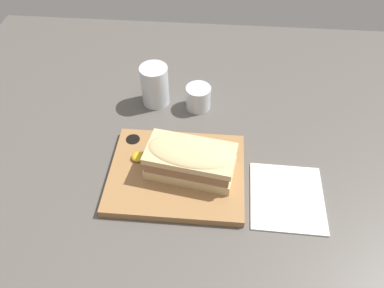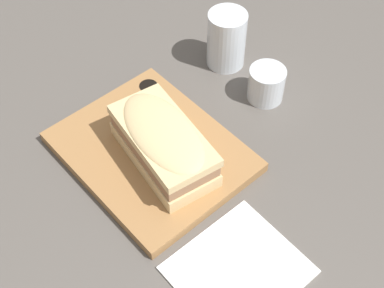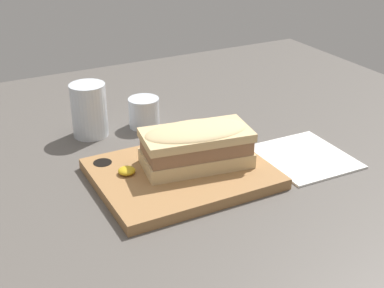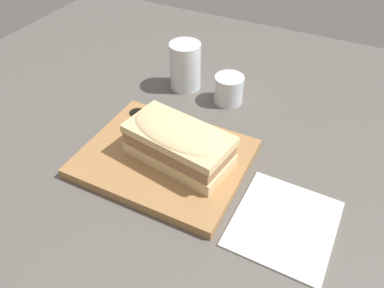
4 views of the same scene
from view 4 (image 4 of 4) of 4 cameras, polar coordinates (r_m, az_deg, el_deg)
The scene contains 7 objects.
dining_table at distance 72.61cm, azimuth -0.90°, elevation -2.66°, with size 142.86×128.37×2.00cm.
serving_board at distance 70.65cm, azimuth -4.23°, elevation -2.12°, with size 29.93×24.10×1.99cm.
sandwich at distance 66.21cm, azimuth -2.08°, elevation 0.32°, with size 20.20×12.27×7.59cm.
mustard_dollop at distance 75.55cm, azimuth -9.09°, elevation 2.39°, with size 3.01×3.01×1.20cm.
water_glass at distance 89.12cm, azimuth -1.03°, elevation 11.39°, with size 7.27×7.27×11.09cm.
wine_glass at distance 85.16cm, azimuth 5.82°, elevation 8.11°, with size 6.55×6.55×6.35cm.
napkin at distance 63.27cm, azimuth 13.87°, elevation -11.65°, with size 15.97×17.66×0.40cm.
Camera 4 is at (24.20, -45.95, 51.76)cm, focal length 35.00 mm.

